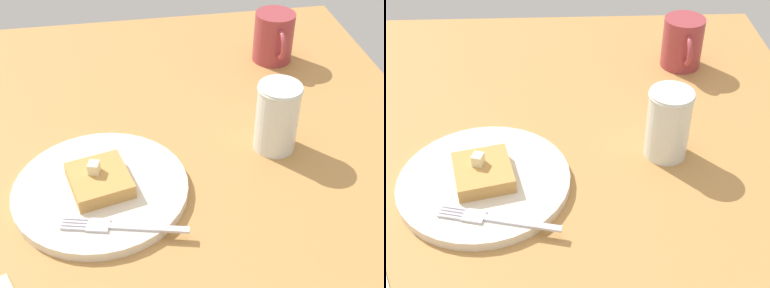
# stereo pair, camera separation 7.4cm
# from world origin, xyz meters

# --- Properties ---
(table_surface) EXTENTS (1.05, 1.05, 0.03)m
(table_surface) POSITION_xyz_m (0.00, 0.00, 0.01)
(table_surface) COLOR #B38043
(table_surface) RESTS_ON ground
(plate) EXTENTS (0.24, 0.24, 0.01)m
(plate) POSITION_xyz_m (0.01, 0.01, 0.04)
(plate) COLOR silver
(plate) RESTS_ON table_surface
(toast_slice_center) EXTENTS (0.10, 0.09, 0.02)m
(toast_slice_center) POSITION_xyz_m (0.01, 0.01, 0.05)
(toast_slice_center) COLOR #C48E46
(toast_slice_center) RESTS_ON plate
(butter_pat_primary) EXTENTS (0.02, 0.02, 0.02)m
(butter_pat_primary) POSITION_xyz_m (-0.00, -0.00, 0.07)
(butter_pat_primary) COLOR beige
(butter_pat_primary) RESTS_ON toast_slice_center
(fork) EXTENTS (0.05, 0.16, 0.00)m
(fork) POSITION_xyz_m (0.09, 0.02, 0.05)
(fork) COLOR silver
(fork) RESTS_ON plate
(syrup_jar) EXTENTS (0.07, 0.07, 0.11)m
(syrup_jar) POSITION_xyz_m (-0.05, 0.27, 0.08)
(syrup_jar) COLOR #381305
(syrup_jar) RESTS_ON table_surface
(coffee_mug) EXTENTS (0.10, 0.07, 0.09)m
(coffee_mug) POSITION_xyz_m (-0.31, 0.34, 0.08)
(coffee_mug) COLOR #9E383F
(coffee_mug) RESTS_ON table_surface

